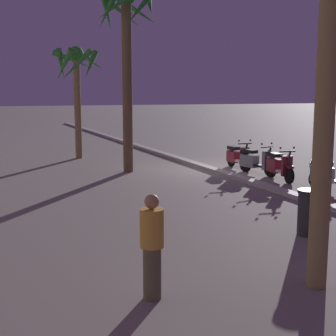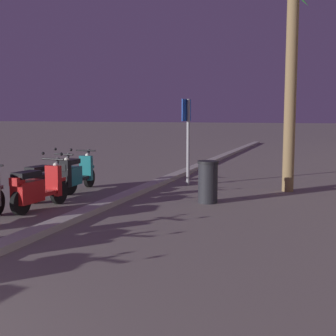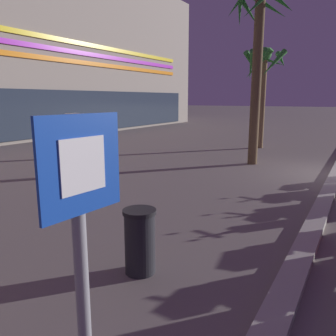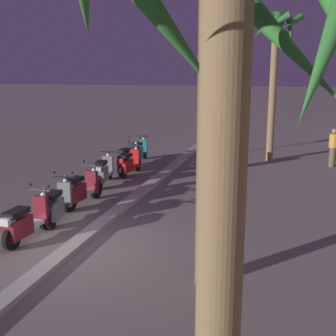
# 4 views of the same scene
# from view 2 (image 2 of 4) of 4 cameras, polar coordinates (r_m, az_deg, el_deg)

# --- Properties ---
(scooter_teal_tail_end) EXTENTS (1.81, 0.56, 1.04)m
(scooter_teal_tail_end) POSITION_cam_2_polar(r_m,az_deg,el_deg) (12.05, -11.36, -0.74)
(scooter_teal_tail_end) COLOR black
(scooter_teal_tail_end) RESTS_ON ground
(scooter_black_second_in_line) EXTENTS (1.78, 0.61, 1.17)m
(scooter_black_second_in_line) POSITION_cam_2_polar(r_m,az_deg,el_deg) (11.09, -14.62, -1.54)
(scooter_black_second_in_line) COLOR black
(scooter_black_second_in_line) RESTS_ON ground
(scooter_red_far_back) EXTENTS (1.76, 0.56, 1.17)m
(scooter_red_far_back) POSITION_cam_2_polar(r_m,az_deg,el_deg) (9.92, -15.96, -2.48)
(scooter_red_far_back) COLOR black
(scooter_red_far_back) RESTS_ON ground
(crossing_sign) EXTENTS (0.60, 0.14, 2.40)m
(crossing_sign) POSITION_cam_2_polar(r_m,az_deg,el_deg) (12.82, 2.43, 4.51)
(crossing_sign) COLOR #939399
(crossing_sign) RESTS_ON ground
(palm_tree_by_mall_entrance) EXTENTS (1.95, 2.07, 5.99)m
(palm_tree_by_mall_entrance) POSITION_cam_2_polar(r_m,az_deg,el_deg) (12.49, 15.16, 18.64)
(palm_tree_by_mall_entrance) COLOR olive
(palm_tree_by_mall_entrance) RESTS_ON ground
(litter_bin) EXTENTS (0.48, 0.48, 0.95)m
(litter_bin) POSITION_cam_2_polar(r_m,az_deg,el_deg) (10.40, 4.95, -1.67)
(litter_bin) COLOR #232328
(litter_bin) RESTS_ON ground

